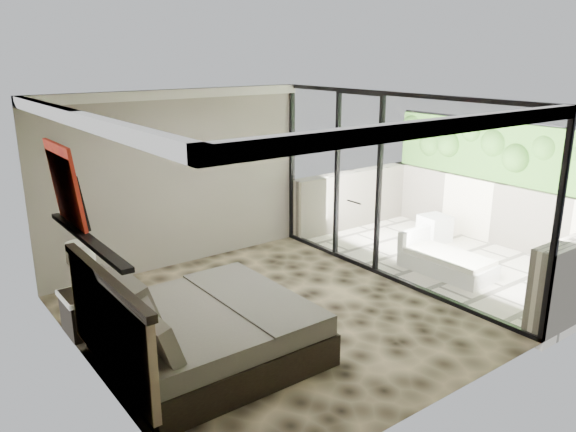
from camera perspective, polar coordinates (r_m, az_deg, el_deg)
floor at (r=7.45m, az=-1.93°, el=-10.30°), size 5.00×5.00×0.00m
ceiling at (r=6.68m, az=-2.16°, el=11.62°), size 4.50×5.00×0.02m
back_wall at (r=9.03m, az=-11.13°, el=3.63°), size 4.50×0.02×2.80m
left_wall at (r=6.01m, az=-19.87°, el=-3.47°), size 0.02×5.00×2.80m
glass_wall at (r=8.38m, az=10.70°, el=2.67°), size 0.08×5.00×2.80m
terrace_slab at (r=9.92m, az=16.17°, el=-4.39°), size 3.00×5.00×0.12m
parapet_far at (r=10.81m, az=20.78°, el=0.29°), size 0.30×5.00×1.10m
foliage_hedge at (r=10.58m, az=21.38°, el=6.02°), size 0.36×4.60×1.10m
picture_ledge at (r=6.09m, az=-19.71°, el=-2.22°), size 0.12×2.20×0.05m
bed at (r=6.43m, az=-8.98°, el=-11.48°), size 2.21×2.14×1.22m
nightstand at (r=7.43m, az=-19.65°, el=-8.90°), size 0.73×0.73×0.58m
table_lamp at (r=7.24m, az=-20.26°, el=-4.25°), size 0.34×0.34×0.62m
abstract_canvas at (r=6.48m, az=-21.73°, el=3.02°), size 0.13×0.90×0.90m
framed_print at (r=6.39m, az=-20.76°, el=1.56°), size 0.11×0.50×0.60m
ottoman at (r=10.61m, az=14.66°, el=-1.21°), size 0.54×0.54×0.48m
lounger at (r=9.17m, az=15.63°, el=-4.48°), size 0.77×1.46×0.56m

